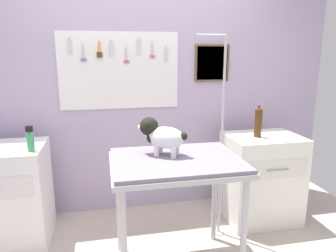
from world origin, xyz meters
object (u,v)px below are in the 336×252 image
object	(u,v)px
dog	(161,135)
shampoo_bottle	(30,141)
grooming_table	(176,170)
cabinet_right	(261,178)
grooming_arm	(221,147)
soda_bottle	(258,122)

from	to	relation	value
dog	shampoo_bottle	distance (m)	1.01
grooming_table	cabinet_right	size ratio (longest dim) A/B	1.10
grooming_arm	shampoo_bottle	size ratio (longest dim) A/B	8.70
grooming_table	shampoo_bottle	bearing A→B (deg)	158.25
soda_bottle	cabinet_right	bearing A→B (deg)	11.38
grooming_table	dog	size ratio (longest dim) A/B	2.55
dog	shampoo_bottle	size ratio (longest dim) A/B	1.82
grooming_arm	cabinet_right	world-z (taller)	grooming_arm
grooming_arm	shampoo_bottle	bearing A→B (deg)	178.08
cabinet_right	shampoo_bottle	distance (m)	2.10
shampoo_bottle	grooming_arm	bearing A→B (deg)	-1.92
dog	soda_bottle	distance (m)	1.07
dog	cabinet_right	bearing A→B (deg)	22.40
cabinet_right	shampoo_bottle	bearing A→B (deg)	-176.62
soda_bottle	dog	bearing A→B (deg)	-156.77
cabinet_right	soda_bottle	xyz separation A→B (m)	(-0.08, -0.02, 0.56)
grooming_table	grooming_arm	bearing A→B (deg)	37.69
soda_bottle	grooming_table	bearing A→B (deg)	-149.63
grooming_arm	grooming_table	bearing A→B (deg)	-142.31
cabinet_right	soda_bottle	size ratio (longest dim) A/B	2.85
grooming_table	dog	xyz separation A→B (m)	(-0.09, 0.10, 0.24)
dog	grooming_table	bearing A→B (deg)	-47.66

